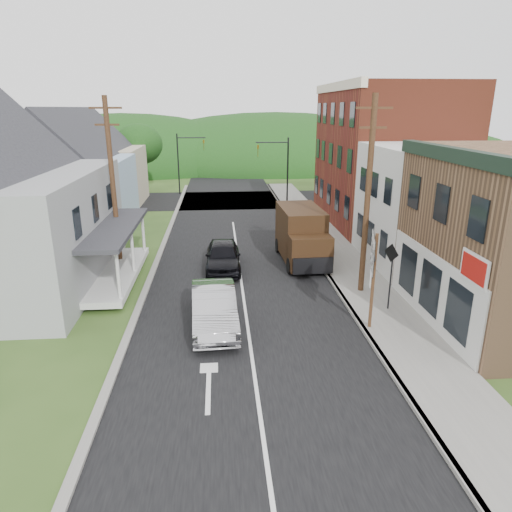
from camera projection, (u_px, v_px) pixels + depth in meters
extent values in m
plane|color=#2D4719|center=(248.00, 331.00, 18.01)|extent=(120.00, 120.00, 0.00)
cube|color=black|center=(237.00, 254.00, 27.48)|extent=(9.00, 90.00, 0.02)
cube|color=black|center=(230.00, 200.00, 43.59)|extent=(60.00, 9.00, 0.02)
cube|color=slate|center=(342.00, 261.00, 26.02)|extent=(2.80, 55.00, 0.15)
cube|color=slate|center=(319.00, 262.00, 25.92)|extent=(0.20, 55.00, 0.15)
cube|color=slate|center=(155.00, 266.00, 25.21)|extent=(0.30, 55.00, 0.12)
cube|color=silver|center=(444.00, 206.00, 24.98)|extent=(8.00, 7.00, 6.50)
cube|color=maroon|center=(386.00, 156.00, 33.45)|extent=(8.00, 12.00, 10.00)
cube|color=#97B2CE|center=(79.00, 195.00, 32.49)|extent=(7.00, 8.00, 5.00)
cube|color=#B9AD8F|center=(102.00, 177.00, 40.98)|extent=(7.00, 8.00, 5.00)
cylinder|color=#472D19|center=(367.00, 199.00, 20.36)|extent=(0.26, 0.26, 9.00)
cube|color=#472D19|center=(374.00, 108.00, 19.16)|extent=(1.60, 0.10, 0.10)
cube|color=#472D19|center=(373.00, 128.00, 19.40)|extent=(1.20, 0.10, 0.10)
cylinder|color=#472D19|center=(113.00, 187.00, 23.69)|extent=(0.26, 0.26, 9.00)
cube|color=#472D19|center=(105.00, 108.00, 22.48)|extent=(1.60, 0.10, 0.10)
cube|color=#472D19|center=(107.00, 125.00, 22.73)|extent=(1.20, 0.10, 0.10)
cylinder|color=black|center=(288.00, 173.00, 39.74)|extent=(0.14, 0.14, 6.00)
cylinder|color=black|center=(272.00, 142.00, 38.82)|extent=(2.80, 0.10, 0.10)
imported|color=olive|center=(258.00, 151.00, 38.95)|extent=(0.16, 0.20, 1.00)
cylinder|color=black|center=(178.00, 164.00, 45.59)|extent=(0.14, 0.14, 6.00)
cylinder|color=black|center=(191.00, 138.00, 44.90)|extent=(2.80, 0.10, 0.10)
imported|color=olive|center=(204.00, 145.00, 45.21)|extent=(0.16, 0.20, 1.00)
cylinder|color=#382616|center=(141.00, 173.00, 47.03)|extent=(0.36, 0.36, 3.92)
ellipsoid|color=#133710|center=(139.00, 144.00, 46.12)|extent=(4.80, 4.80, 4.08)
ellipsoid|color=#133710|center=(225.00, 165.00, 70.13)|extent=(90.00, 30.00, 16.00)
imported|color=#AFAEB3|center=(214.00, 308.00, 18.14)|extent=(1.95, 4.98, 1.61)
imported|color=black|center=(223.00, 256.00, 24.57)|extent=(1.88, 4.60, 1.56)
cube|color=black|center=(300.00, 231.00, 26.10)|extent=(2.34, 4.27, 2.76)
cube|color=black|center=(310.00, 252.00, 23.91)|extent=(2.25, 1.60, 1.81)
cube|color=black|center=(309.00, 237.00, 23.86)|extent=(2.04, 1.21, 0.05)
cube|color=black|center=(313.00, 266.00, 23.29)|extent=(2.10, 0.22, 0.86)
cylinder|color=black|center=(290.00, 266.00, 24.13)|extent=(0.30, 0.87, 0.86)
cylinder|color=black|center=(327.00, 265.00, 24.35)|extent=(0.30, 0.87, 0.86)
cylinder|color=black|center=(278.00, 245.00, 27.73)|extent=(0.30, 0.87, 0.86)
cylinder|color=black|center=(311.00, 244.00, 27.95)|extent=(0.30, 0.87, 0.86)
cube|color=#472D19|center=(373.00, 281.00, 17.48)|extent=(0.15, 0.15, 3.82)
cube|color=black|center=(374.00, 252.00, 17.12)|extent=(0.66, 2.10, 0.09)
cube|color=white|center=(374.00, 245.00, 16.27)|extent=(0.19, 0.58, 0.24)
cube|color=white|center=(373.00, 258.00, 16.42)|extent=(0.21, 0.63, 0.60)
cube|color=white|center=(372.00, 271.00, 16.57)|extent=(0.19, 0.58, 0.31)
cube|color=white|center=(374.00, 239.00, 16.98)|extent=(0.19, 0.58, 0.24)
cube|color=white|center=(373.00, 252.00, 17.13)|extent=(0.21, 0.63, 0.60)
cube|color=white|center=(372.00, 264.00, 17.28)|extent=(0.19, 0.58, 0.31)
cube|color=white|center=(373.00, 234.00, 17.69)|extent=(0.19, 0.58, 0.24)
cube|color=white|center=(372.00, 246.00, 17.84)|extent=(0.21, 0.63, 0.60)
cube|color=white|center=(371.00, 258.00, 17.99)|extent=(0.19, 0.58, 0.31)
cube|color=white|center=(370.00, 279.00, 17.47)|extent=(0.16, 0.48, 0.60)
cylinder|color=black|center=(391.00, 279.00, 19.26)|extent=(0.09, 0.09, 2.75)
cube|color=black|center=(391.00, 253.00, 18.90)|extent=(0.34, 0.74, 0.81)
cube|color=#FFB20D|center=(392.00, 253.00, 18.91)|extent=(0.32, 0.67, 0.73)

